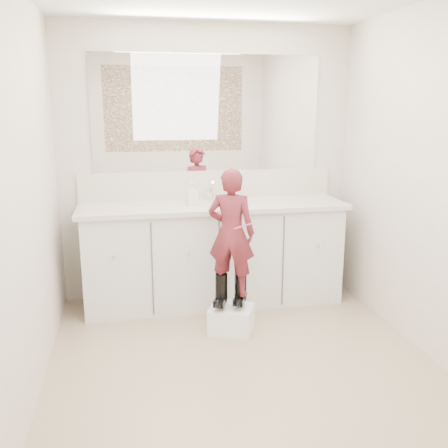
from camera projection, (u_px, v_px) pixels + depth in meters
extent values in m
plane|color=#917F5E|center=(246.00, 370.00, 3.31)|extent=(3.00, 3.00, 0.00)
plane|color=beige|center=(208.00, 164.00, 4.46)|extent=(2.60, 0.00, 2.60)
plane|color=beige|center=(359.00, 271.00, 1.60)|extent=(2.60, 0.00, 2.60)
plane|color=beige|center=(22.00, 200.00, 2.79)|extent=(0.00, 3.00, 3.00)
plane|color=beige|center=(440.00, 186.00, 3.28)|extent=(0.00, 3.00, 3.00)
cube|color=silver|center=(214.00, 256.00, 4.38)|extent=(2.20, 0.55, 0.85)
cube|color=beige|center=(214.00, 206.00, 4.26)|extent=(2.28, 0.58, 0.04)
cube|color=beige|center=(208.00, 185.00, 4.49)|extent=(2.28, 0.03, 0.25)
cube|color=white|center=(208.00, 114.00, 4.35)|extent=(2.00, 0.02, 1.00)
cube|color=#472819|center=(367.00, 128.00, 1.50)|extent=(2.00, 0.01, 1.20)
cylinder|color=silver|center=(210.00, 195.00, 4.40)|extent=(0.08, 0.08, 0.10)
imported|color=beige|center=(234.00, 197.00, 4.31)|extent=(0.13, 0.13, 0.10)
imported|color=white|center=(192.00, 194.00, 4.19)|extent=(0.10, 0.11, 0.19)
cube|color=white|center=(231.00, 319.00, 3.85)|extent=(0.40, 0.38, 0.21)
imported|color=#AC353C|center=(231.00, 233.00, 3.71)|extent=(0.42, 0.36, 0.97)
cylinder|color=#E45899|center=(243.00, 226.00, 3.63)|extent=(0.13, 0.07, 0.06)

